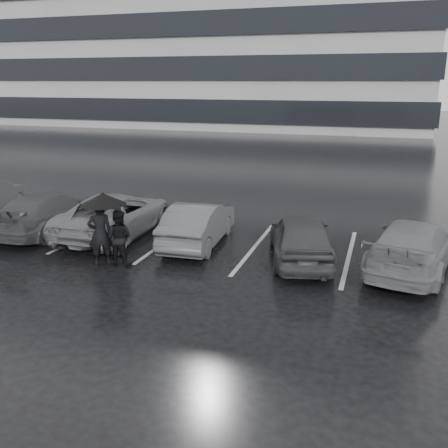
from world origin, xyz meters
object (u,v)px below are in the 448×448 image
(pedestrian_left, at_px, (100,234))
(pedestrian_right, at_px, (119,238))
(car_west_b, at_px, (115,214))
(car_main, at_px, (301,238))
(car_west_c, at_px, (51,212))
(car_west_a, at_px, (198,223))
(car_east, at_px, (413,246))

(pedestrian_left, distance_m, pedestrian_right, 0.50)
(car_west_b, relative_size, pedestrian_right, 3.23)
(pedestrian_left, bearing_deg, car_main, 168.59)
(car_main, xyz_separation_m, car_west_c, (-8.40, 0.26, -0.00))
(car_west_b, xyz_separation_m, pedestrian_right, (1.49, -2.39, 0.08))
(car_west_a, distance_m, car_west_b, 2.91)
(car_main, height_order, car_west_b, car_west_b)
(car_main, xyz_separation_m, pedestrian_left, (-5.10, -2.03, 0.22))
(car_west_a, bearing_deg, car_west_c, -1.27)
(car_east, bearing_deg, car_west_b, 10.10)
(car_west_b, relative_size, car_east, 1.07)
(car_west_b, height_order, car_east, car_west_b)
(car_main, distance_m, pedestrian_right, 5.00)
(car_west_c, distance_m, pedestrian_right, 4.29)
(car_west_c, height_order, pedestrian_left, pedestrian_left)
(car_west_a, xyz_separation_m, pedestrian_right, (-1.42, -2.33, 0.11))
(car_main, bearing_deg, car_east, 168.92)
(car_main, bearing_deg, car_west_b, -20.33)
(pedestrian_right, bearing_deg, car_west_b, -60.27)
(car_west_a, relative_size, car_west_c, 0.87)
(car_east, bearing_deg, pedestrian_right, 27.31)
(car_west_c, bearing_deg, car_main, 179.72)
(pedestrian_left, xyz_separation_m, pedestrian_right, (0.45, 0.20, -0.12))
(pedestrian_right, bearing_deg, car_east, -167.10)
(car_main, height_order, car_west_a, car_main)
(car_main, bearing_deg, pedestrian_right, 6.35)
(car_west_a, relative_size, car_west_b, 0.80)
(pedestrian_left, bearing_deg, pedestrian_right, 170.62)
(car_main, relative_size, car_west_b, 0.79)
(car_west_b, bearing_deg, pedestrian_right, 120.38)
(car_west_b, xyz_separation_m, car_west_c, (-2.26, -0.30, -0.02))
(car_west_a, height_order, pedestrian_right, pedestrian_right)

